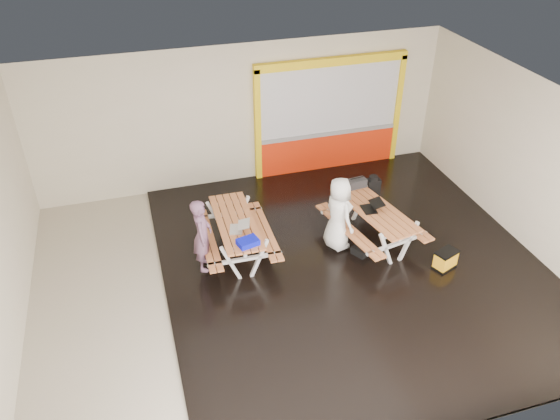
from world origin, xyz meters
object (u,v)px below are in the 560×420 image
object	(u,v)px
person_left	(202,235)
toolbox	(356,183)
person_right	(339,214)
laptop_left	(239,227)
picnic_table_right	(373,216)
backpack	(373,186)
fluke_bag	(445,260)
blue_pouch	(248,242)
picnic_table_left	(236,229)
dark_case	(363,249)
laptop_right	(372,207)

from	to	relation	value
person_left	toolbox	world-z (taller)	person_left
person_right	laptop_left	xyz separation A→B (m)	(-2.05, 0.11, -0.00)
picnic_table_right	backpack	world-z (taller)	backpack
person_right	fluke_bag	distance (m)	2.32
blue_pouch	backpack	distance (m)	3.49
laptop_left	backpack	bearing A→B (deg)	14.53
laptop_left	toolbox	size ratio (longest dim) A/B	1.06
picnic_table_left	laptop_left	distance (m)	0.41
laptop_left	dark_case	size ratio (longest dim) A/B	1.09
laptop_left	blue_pouch	xyz separation A→B (m)	(0.06, -0.52, 0.00)
fluke_bag	dark_case	bearing A→B (deg)	145.90
laptop_left	blue_pouch	bearing A→B (deg)	-83.95
picnic_table_left	toolbox	size ratio (longest dim) A/B	4.85
blue_pouch	picnic_table_left	bearing A→B (deg)	93.53
toolbox	picnic_table_right	bearing A→B (deg)	-88.60
person_left	blue_pouch	size ratio (longest dim) A/B	3.97
backpack	dark_case	bearing A→B (deg)	-120.14
picnic_table_right	fluke_bag	bearing A→B (deg)	-50.87
picnic_table_left	person_left	xyz separation A→B (m)	(-0.74, -0.34, 0.24)
laptop_left	fluke_bag	world-z (taller)	laptop_left
dark_case	laptop_left	bearing A→B (deg)	170.52
backpack	person_right	bearing A→B (deg)	-141.66
laptop_right	toolbox	xyz separation A→B (m)	(0.05, 0.92, 0.04)
fluke_bag	picnic_table_left	bearing A→B (deg)	156.80
picnic_table_left	person_right	distance (m)	2.11
picnic_table_left	laptop_left	xyz separation A→B (m)	(-0.00, -0.32, 0.26)
person_left	fluke_bag	world-z (taller)	person_left
person_left	blue_pouch	world-z (taller)	person_left
person_left	dark_case	bearing A→B (deg)	-82.38
picnic_table_right	person_left	world-z (taller)	person_left
person_left	backpack	xyz separation A→B (m)	(4.00, 0.87, -0.09)
picnic_table_left	blue_pouch	distance (m)	0.88
laptop_right	person_left	bearing A→B (deg)	178.72
picnic_table_left	laptop_right	size ratio (longest dim) A/B	4.89
person_right	laptop_left	world-z (taller)	person_right
person_left	laptop_left	world-z (taller)	person_left
laptop_left	backpack	size ratio (longest dim) A/B	0.92
person_right	dark_case	size ratio (longest dim) A/B	3.70
person_left	laptop_left	distance (m)	0.73
laptop_right	fluke_bag	xyz separation A→B (m)	(1.11, -1.25, -0.69)
blue_pouch	laptop_left	bearing A→B (deg)	96.05
picnic_table_right	laptop_right	size ratio (longest dim) A/B	5.53
person_left	fluke_bag	distance (m)	4.86
picnic_table_left	backpack	distance (m)	3.31
person_right	laptop_left	size ratio (longest dim) A/B	3.39
picnic_table_left	laptop_right	world-z (taller)	laptop_right
picnic_table_left	fluke_bag	distance (m)	4.26
picnic_table_right	person_right	xyz separation A→B (m)	(-0.81, -0.03, 0.24)
backpack	blue_pouch	bearing A→B (deg)	-156.95
person_left	toolbox	size ratio (longest dim) A/B	3.47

